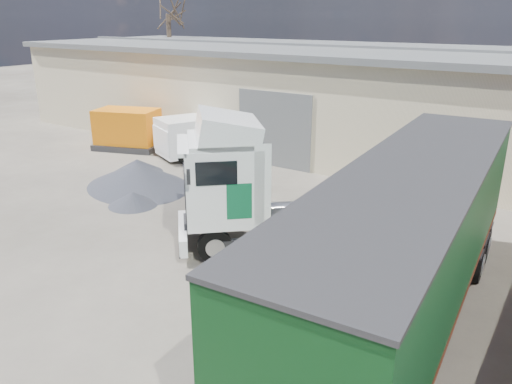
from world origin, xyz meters
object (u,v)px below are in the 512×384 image
Objects in this scene: bare_tree at (167,1)px; orange_skip at (128,132)px; tractor_unit at (249,191)px; panel_van at (203,135)px; box_trailer at (411,234)px.

bare_tree is 15.55m from orange_skip.
tractor_unit reaches higher than panel_van.
bare_tree is 2.41× the size of orange_skip.
panel_van is (-8.12, 7.50, -0.75)m from tractor_unit.
tractor_unit is 0.51× the size of box_trailer.
box_trailer reaches higher than orange_skip.
tractor_unit is at bearing -41.78° from bare_tree.
orange_skip is at bearing 152.36° from box_trailer.
tractor_unit is (20.03, -17.90, -6.10)m from bare_tree.
tractor_unit is at bearing 158.67° from box_trailer.
orange_skip reaches higher than panel_van.
tractor_unit is at bearing -17.84° from panel_van.
tractor_unit is 1.15× the size of panel_van.
box_trailer reaches higher than panel_van.
panel_van is (11.91, -10.39, -6.85)m from bare_tree.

